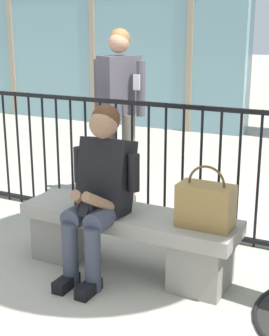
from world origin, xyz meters
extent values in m
plane|color=#A8A091|center=(0.00, 0.00, 0.00)|extent=(60.00, 60.00, 0.00)
cube|color=gray|center=(0.00, 0.00, 0.40)|extent=(1.60, 0.44, 0.10)
cube|color=gray|center=(-0.56, 0.00, 0.17)|extent=(0.36, 0.37, 0.35)
cube|color=gray|center=(0.56, 0.00, 0.17)|extent=(0.36, 0.37, 0.35)
cylinder|color=#383D4C|center=(-0.24, -0.18, 0.47)|extent=(0.15, 0.40, 0.15)
cylinder|color=#383D4C|center=(-0.24, -0.38, 0.23)|extent=(0.11, 0.11, 0.45)
cube|color=black|center=(-0.24, -0.44, 0.04)|extent=(0.09, 0.22, 0.08)
cylinder|color=#383D4C|center=(-0.06, -0.18, 0.47)|extent=(0.15, 0.40, 0.15)
cylinder|color=#383D4C|center=(-0.06, -0.38, 0.23)|extent=(0.11, 0.11, 0.45)
cube|color=black|center=(-0.06, -0.44, 0.04)|extent=(0.09, 0.22, 0.08)
cube|color=black|center=(-0.15, -0.04, 0.71)|extent=(0.36, 0.30, 0.55)
cylinder|color=black|center=(-0.37, -0.04, 0.76)|extent=(0.08, 0.08, 0.26)
cylinder|color=#8E664C|center=(-0.23, -0.26, 0.59)|extent=(0.16, 0.28, 0.20)
cylinder|color=black|center=(0.07, -0.04, 0.76)|extent=(0.08, 0.08, 0.26)
cylinder|color=#8E664C|center=(-0.07, -0.26, 0.59)|extent=(0.16, 0.28, 0.20)
cube|color=black|center=(-0.15, -0.32, 0.57)|extent=(0.07, 0.10, 0.13)
sphere|color=#8E664C|center=(-0.15, -0.06, 1.08)|extent=(0.20, 0.20, 0.20)
sphere|color=#472816|center=(-0.15, -0.03, 1.11)|extent=(0.20, 0.20, 0.20)
cube|color=olive|center=(0.58, -0.01, 0.59)|extent=(0.36, 0.20, 0.29)
torus|color=brown|center=(0.58, -0.01, 0.74)|extent=(0.25, 0.02, 0.25)
cylinder|color=#6B6051|center=(-0.89, 1.29, 0.45)|extent=(0.13, 0.13, 0.90)
cube|color=black|center=(-0.89, 1.25, 0.03)|extent=(0.09, 0.22, 0.06)
cylinder|color=#6B6051|center=(-0.69, 1.29, 0.45)|extent=(0.13, 0.13, 0.90)
cube|color=black|center=(-0.69, 1.25, 0.03)|extent=(0.09, 0.22, 0.06)
cube|color=#4C4751|center=(-0.79, 1.29, 1.18)|extent=(0.36, 0.44, 0.56)
cylinder|color=#4C4751|center=(-1.02, 1.29, 1.16)|extent=(0.08, 0.08, 0.52)
cylinder|color=#4C4751|center=(-0.55, 1.29, 1.16)|extent=(0.08, 0.08, 0.52)
sphere|color=tan|center=(-0.79, 1.29, 1.58)|extent=(0.20, 0.20, 0.20)
sphere|color=olive|center=(-0.79, 1.31, 1.61)|extent=(0.20, 0.20, 0.20)
cube|color=silver|center=(-0.55, 1.19, 1.23)|extent=(0.07, 0.01, 0.14)
cylinder|color=black|center=(-1.83, 0.82, 0.56)|extent=(0.02, 0.02, 1.12)
cylinder|color=black|center=(-1.67, 0.82, 0.56)|extent=(0.02, 0.02, 1.12)
cylinder|color=black|center=(-1.51, 0.82, 0.56)|extent=(0.02, 0.02, 1.12)
cylinder|color=black|center=(-1.35, 0.82, 0.56)|extent=(0.02, 0.02, 1.12)
cylinder|color=black|center=(-1.19, 0.82, 0.56)|extent=(0.02, 0.02, 1.12)
cylinder|color=black|center=(-1.04, 0.82, 0.56)|extent=(0.02, 0.02, 1.12)
cylinder|color=black|center=(-0.88, 0.82, 0.56)|extent=(0.02, 0.02, 1.12)
cylinder|color=black|center=(-0.72, 0.82, 0.56)|extent=(0.02, 0.02, 1.12)
cylinder|color=black|center=(-0.56, 0.82, 0.56)|extent=(0.02, 0.02, 1.12)
cylinder|color=black|center=(-0.40, 0.82, 0.56)|extent=(0.02, 0.02, 1.12)
cylinder|color=black|center=(-0.24, 0.82, 0.56)|extent=(0.02, 0.02, 1.12)
cylinder|color=black|center=(-0.08, 0.82, 0.56)|extent=(0.02, 0.02, 1.12)
cylinder|color=black|center=(0.08, 0.82, 0.56)|extent=(0.02, 0.02, 1.12)
cylinder|color=black|center=(0.24, 0.82, 0.56)|extent=(0.02, 0.02, 1.12)
cylinder|color=black|center=(0.40, 0.82, 0.56)|extent=(0.02, 0.02, 1.12)
cylinder|color=black|center=(0.56, 0.82, 0.56)|extent=(0.02, 0.02, 1.12)
cylinder|color=black|center=(0.72, 0.82, 0.56)|extent=(0.02, 0.02, 1.12)
cube|color=black|center=(0.00, 0.82, 0.05)|extent=(7.80, 0.04, 0.04)
cube|color=black|center=(0.00, 0.82, 1.10)|extent=(7.80, 0.04, 0.04)
camera|label=1|loc=(1.61, -2.99, 1.72)|focal=54.28mm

